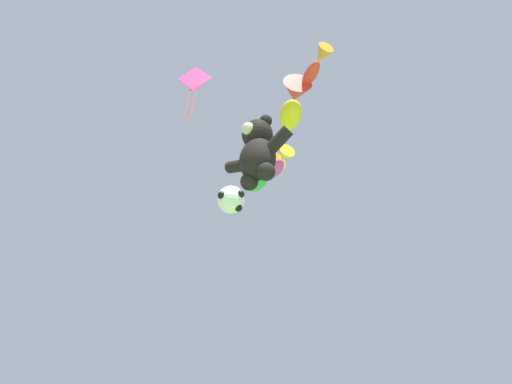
# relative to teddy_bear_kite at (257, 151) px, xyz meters

# --- Properties ---
(teddy_bear_kite) EXTENTS (2.29, 1.01, 2.33)m
(teddy_bear_kite) POSITION_rel_teddy_bear_kite_xyz_m (0.00, 0.00, 0.00)
(teddy_bear_kite) COLOR black
(soccer_ball_kite) EXTENTS (0.79, 0.79, 0.73)m
(soccer_ball_kite) POSITION_rel_teddy_bear_kite_xyz_m (-0.68, -0.23, -1.43)
(soccer_ball_kite) COLOR white
(fish_kite_crimson) EXTENTS (1.45, 1.02, 0.47)m
(fish_kite_crimson) POSITION_rel_teddy_bear_kite_xyz_m (1.93, 0.44, 2.61)
(fish_kite_crimson) COLOR red
(fish_kite_goldfin) EXTENTS (1.94, 1.85, 0.89)m
(fish_kite_goldfin) POSITION_rel_teddy_bear_kite_xyz_m (0.57, 1.08, 2.55)
(fish_kite_goldfin) COLOR yellow
(fish_kite_magenta) EXTENTS (1.52, 1.12, 0.58)m
(fish_kite_magenta) POSITION_rel_teddy_bear_kite_xyz_m (-1.27, 2.69, 2.30)
(fish_kite_magenta) COLOR #E53F9E
(fish_kite_emerald) EXTENTS (2.18, 1.39, 0.89)m
(fish_kite_emerald) POSITION_rel_teddy_bear_kite_xyz_m (-2.50, 3.21, 2.81)
(fish_kite_emerald) COLOR green
(diamond_kite) EXTENTS (0.95, 0.80, 3.09)m
(diamond_kite) POSITION_rel_teddy_bear_kite_xyz_m (-1.98, -1.01, 3.86)
(diamond_kite) COLOR #E53F9E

